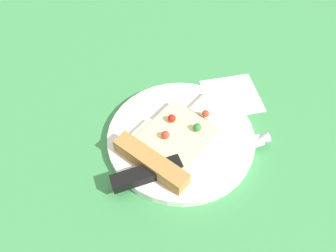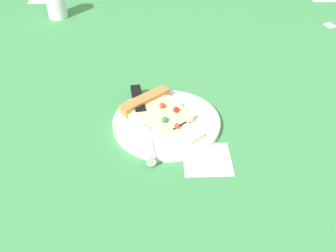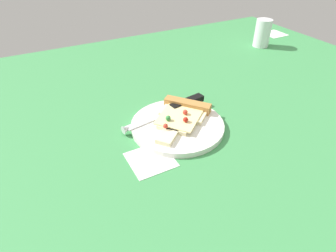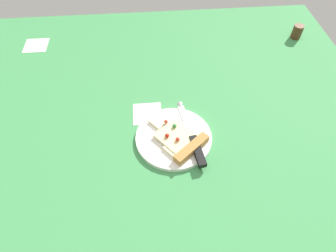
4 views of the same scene
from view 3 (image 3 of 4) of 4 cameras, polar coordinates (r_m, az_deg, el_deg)
ground_plane at (r=66.61cm, az=10.69°, el=-4.18°), size 156.18×156.18×3.00cm
plate at (r=68.54cm, az=1.90°, el=0.11°), size 22.35×22.35×1.35cm
pizza_slice at (r=69.69cm, az=2.68°, el=2.23°), size 17.07×18.40×2.55cm
knife at (r=72.35cm, az=0.97°, el=3.46°), size 5.67×24.04×2.45cm
drinking_glass at (r=122.85cm, az=18.40°, el=17.25°), size 6.07×6.07×10.38cm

